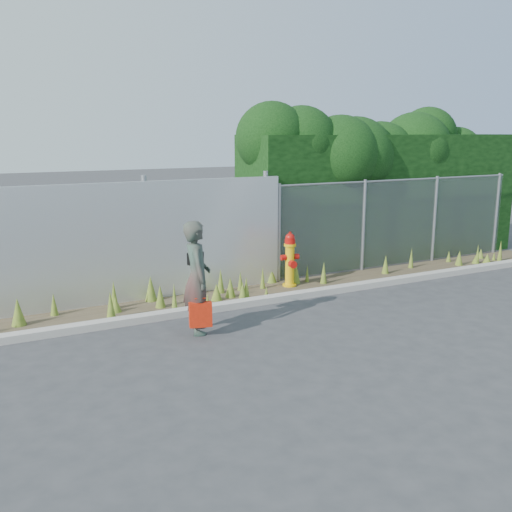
{
  "coord_description": "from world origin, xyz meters",
  "views": [
    {
      "loc": [
        -4.62,
        -7.01,
        3.07
      ],
      "look_at": [
        -0.3,
        1.4,
        1.0
      ],
      "focal_mm": 40.0,
      "sensor_mm": 36.0,
      "label": 1
    }
  ],
  "objects": [
    {
      "name": "red_tote_bag",
      "position": [
        -1.61,
        0.69,
        0.36
      ],
      "size": [
        0.34,
        0.13,
        0.45
      ],
      "rotation": [
        0.0,
        0.0,
        -0.26
      ],
      "color": "#AD1D09"
    },
    {
      "name": "corrugated_fence",
      "position": [
        -3.25,
        3.01,
        1.1
      ],
      "size": [
        8.5,
        0.21,
        2.3
      ],
      "color": "#BABEC2",
      "rests_on": "ground"
    },
    {
      "name": "chainlink_fence",
      "position": [
        4.25,
        3.0,
        1.03
      ],
      "size": [
        6.5,
        0.07,
        2.05
      ],
      "color": "gray",
      "rests_on": "ground"
    },
    {
      "name": "hedge",
      "position": [
        4.26,
        4.01,
        2.09
      ],
      "size": [
        7.54,
        2.13,
        3.72
      ],
      "color": "black",
      "rests_on": "ground"
    },
    {
      "name": "curb",
      "position": [
        0.0,
        1.8,
        0.06
      ],
      "size": [
        16.0,
        0.22,
        0.12
      ],
      "primitive_type": "cube",
      "color": "#A9A199",
      "rests_on": "ground"
    },
    {
      "name": "ground",
      "position": [
        0.0,
        0.0,
        0.0
      ],
      "size": [
        80.0,
        80.0,
        0.0
      ],
      "primitive_type": "plane",
      "color": "#363638",
      "rests_on": "ground"
    },
    {
      "name": "weed_strip",
      "position": [
        -0.48,
        2.49,
        0.14
      ],
      "size": [
        16.0,
        1.3,
        0.54
      ],
      "color": "#493B2A",
      "rests_on": "ground"
    },
    {
      "name": "black_shoulder_bag",
      "position": [
        -1.48,
        1.18,
        1.12
      ],
      "size": [
        0.26,
        0.11,
        0.19
      ],
      "rotation": [
        0.0,
        0.0,
        0.31
      ],
      "color": "black"
    },
    {
      "name": "fire_hydrant",
      "position": [
        1.06,
        2.56,
        0.55
      ],
      "size": [
        0.38,
        0.34,
        1.13
      ],
      "rotation": [
        0.0,
        0.0,
        -0.12
      ],
      "color": "yellow",
      "rests_on": "ground"
    },
    {
      "name": "woman",
      "position": [
        -1.56,
        0.94,
        0.88
      ],
      "size": [
        0.55,
        0.72,
        1.76
      ],
      "primitive_type": "imported",
      "rotation": [
        0.0,
        0.0,
        1.35
      ],
      "color": "#106753",
      "rests_on": "ground"
    }
  ]
}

